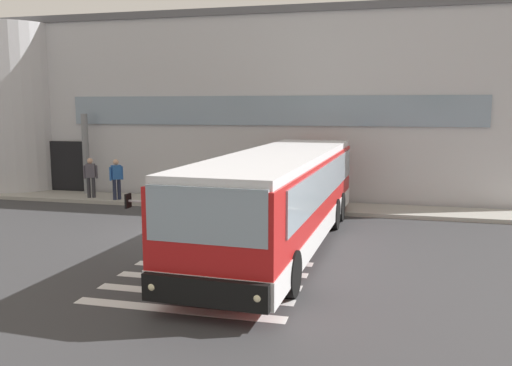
% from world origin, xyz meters
% --- Properties ---
extents(ground_plane, '(80.00, 90.00, 0.02)m').
position_xyz_m(ground_plane, '(0.00, 0.00, -0.01)').
color(ground_plane, '#353538').
rests_on(ground_plane, ground).
extents(bay_paint_stripes, '(4.40, 3.96, 0.01)m').
position_xyz_m(bay_paint_stripes, '(2.00, -4.20, 0.00)').
color(bay_paint_stripes, silver).
rests_on(bay_paint_stripes, ground).
extents(terminal_building, '(25.11, 13.80, 7.95)m').
position_xyz_m(terminal_building, '(-0.70, 11.65, 3.97)').
color(terminal_building, '#B7B7BC').
rests_on(terminal_building, ground).
extents(boarding_curb, '(27.31, 2.00, 0.15)m').
position_xyz_m(boarding_curb, '(0.00, 4.80, 0.07)').
color(boarding_curb, '#9E9B93').
rests_on(boarding_curb, ground).
extents(entry_support_column, '(0.28, 0.28, 3.51)m').
position_xyz_m(entry_support_column, '(-6.93, 5.40, 1.90)').
color(entry_support_column, slate).
rests_on(entry_support_column, boarding_curb).
extents(bus_main_foreground, '(3.54, 11.74, 2.70)m').
position_xyz_m(bus_main_foreground, '(3.04, -0.79, 1.34)').
color(bus_main_foreground, red).
rests_on(bus_main_foreground, ground).
extents(passenger_near_column, '(0.56, 0.46, 1.68)m').
position_xyz_m(passenger_near_column, '(-6.14, 4.43, 1.11)').
color(passenger_near_column, '#2D2D33').
rests_on(passenger_near_column, boarding_curb).
extents(passenger_by_doorway, '(0.41, 0.48, 1.68)m').
position_xyz_m(passenger_by_doorway, '(-4.84, 4.22, 1.08)').
color(passenger_by_doorway, '#1E2338').
rests_on(passenger_by_doorway, boarding_curb).
extents(safety_bollard_yellow, '(0.18, 0.18, 0.90)m').
position_xyz_m(safety_bollard_yellow, '(1.32, 3.60, 0.45)').
color(safety_bollard_yellow, yellow).
rests_on(safety_bollard_yellow, ground).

